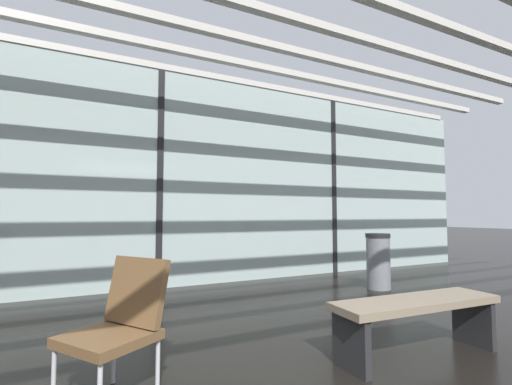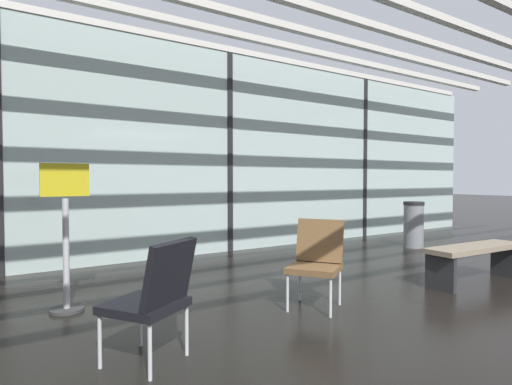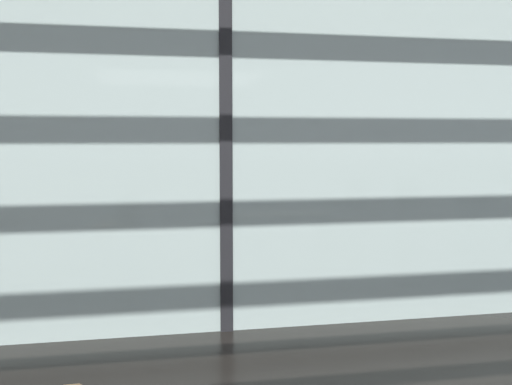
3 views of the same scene
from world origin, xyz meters
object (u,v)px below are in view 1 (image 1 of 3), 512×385
object	(u,v)px
parked_airplane	(138,184)
trash_bin	(378,261)
waiting_bench	(417,312)
lounge_chair_2	(121,319)

from	to	relation	value
parked_airplane	trash_bin	size ratio (longest dim) A/B	14.85
trash_bin	waiting_bench	bearing A→B (deg)	-129.46
lounge_chair_2	waiting_bench	bearing A→B (deg)	46.48
lounge_chair_2	waiting_bench	size ratio (longest dim) A/B	0.57
lounge_chair_2	trash_bin	bearing A→B (deg)	79.82
parked_airplane	waiting_bench	size ratio (longest dim) A/B	8.39
lounge_chair_2	waiting_bench	xyz separation A→B (m)	(2.25, -0.41, -0.13)
lounge_chair_2	trash_bin	distance (m)	4.33
waiting_bench	lounge_chair_2	bearing A→B (deg)	-6.58
parked_airplane	trash_bin	xyz separation A→B (m)	(2.78, -5.82, -1.54)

